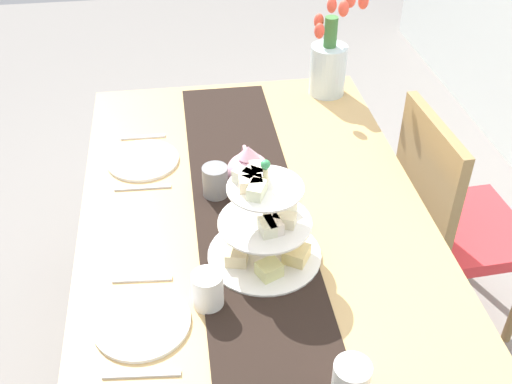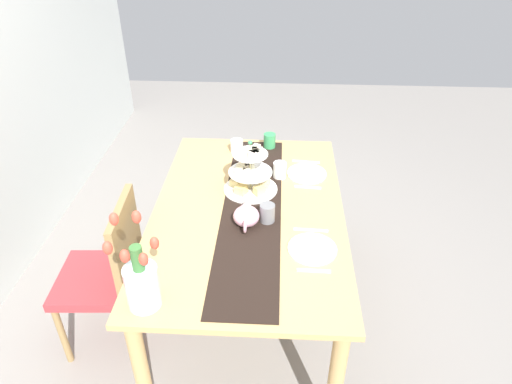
% 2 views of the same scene
% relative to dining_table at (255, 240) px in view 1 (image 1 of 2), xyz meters
% --- Properties ---
extents(ground_plane, '(8.00, 8.00, 0.00)m').
position_rel_dining_table_xyz_m(ground_plane, '(0.00, 0.00, -0.67)').
color(ground_plane, gray).
extents(dining_table, '(1.60, 0.99, 0.78)m').
position_rel_dining_table_xyz_m(dining_table, '(0.00, 0.00, 0.00)').
color(dining_table, tan).
rests_on(dining_table, ground_plane).
extents(chair_left, '(0.44, 0.44, 0.91)m').
position_rel_dining_table_xyz_m(chair_left, '(-0.20, 0.72, -0.17)').
color(chair_left, olive).
rests_on(chair_left, ground_plane).
extents(table_runner, '(1.52, 0.31, 0.00)m').
position_rel_dining_table_xyz_m(table_runner, '(0.00, -0.02, 0.11)').
color(table_runner, black).
rests_on(table_runner, dining_table).
extents(tiered_cake_stand, '(0.30, 0.30, 0.30)m').
position_rel_dining_table_xyz_m(tiered_cake_stand, '(0.19, 0.00, 0.21)').
color(tiered_cake_stand, beige).
rests_on(tiered_cake_stand, table_runner).
extents(teapot, '(0.24, 0.13, 0.14)m').
position_rel_dining_table_xyz_m(teapot, '(-0.14, 0.00, 0.17)').
color(teapot, '#E5A8BC').
rests_on(teapot, table_runner).
extents(tulip_vase, '(0.20, 0.18, 0.40)m').
position_rel_dining_table_xyz_m(tulip_vase, '(-0.68, 0.37, 0.23)').
color(tulip_vase, silver).
rests_on(tulip_vase, dining_table).
extents(cream_jug, '(0.08, 0.08, 0.08)m').
position_rel_dining_table_xyz_m(cream_jug, '(0.62, 0.11, 0.15)').
color(cream_jug, white).
rests_on(cream_jug, dining_table).
extents(dinner_plate_left, '(0.23, 0.23, 0.01)m').
position_rel_dining_table_xyz_m(dinner_plate_left, '(-0.31, -0.32, 0.11)').
color(dinner_plate_left, white).
rests_on(dinner_plate_left, dining_table).
extents(fork_left, '(0.02, 0.15, 0.01)m').
position_rel_dining_table_xyz_m(fork_left, '(-0.45, -0.32, 0.11)').
color(fork_left, silver).
rests_on(fork_left, dining_table).
extents(knife_left, '(0.02, 0.17, 0.01)m').
position_rel_dining_table_xyz_m(knife_left, '(-0.16, -0.32, 0.11)').
color(knife_left, silver).
rests_on(knife_left, dining_table).
extents(dinner_plate_right, '(0.23, 0.23, 0.01)m').
position_rel_dining_table_xyz_m(dinner_plate_right, '(0.37, -0.32, 0.11)').
color(dinner_plate_right, white).
rests_on(dinner_plate_right, dining_table).
extents(fork_right, '(0.03, 0.15, 0.01)m').
position_rel_dining_table_xyz_m(fork_right, '(0.23, -0.32, 0.11)').
color(fork_right, silver).
rests_on(fork_right, dining_table).
extents(knife_right, '(0.03, 0.17, 0.01)m').
position_rel_dining_table_xyz_m(knife_right, '(0.52, -0.32, 0.11)').
color(knife_right, silver).
rests_on(knife_right, dining_table).
extents(mug_grey, '(0.08, 0.08, 0.09)m').
position_rel_dining_table_xyz_m(mug_grey, '(-0.10, -0.10, 0.16)').
color(mug_grey, slate).
rests_on(mug_grey, table_runner).
extents(mug_white_text, '(0.08, 0.08, 0.09)m').
position_rel_dining_table_xyz_m(mug_white_text, '(0.33, -0.16, 0.15)').
color(mug_white_text, white).
rests_on(mug_white_text, dining_table).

